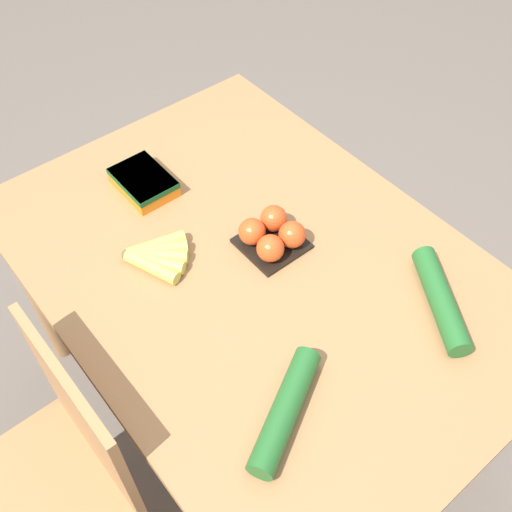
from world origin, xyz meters
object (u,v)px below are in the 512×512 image
(carrot_bag, at_px, (143,181))
(cucumber_near, at_px, (441,299))
(banana_bunch, at_px, (155,256))
(tomato_pack, at_px, (272,235))
(chair, at_px, (55,490))
(cucumber_far, at_px, (285,410))

(carrot_bag, bearing_deg, cucumber_near, -157.68)
(carrot_bag, xyz_separation_m, cucumber_near, (-0.76, -0.31, 0.00))
(banana_bunch, bearing_deg, carrot_bag, -26.58)
(banana_bunch, height_order, tomato_pack, tomato_pack)
(carrot_bag, bearing_deg, chair, 127.68)
(tomato_pack, bearing_deg, carrot_bag, 20.07)
(carrot_bag, distance_m, cucumber_near, 0.82)
(chair, bearing_deg, cucumber_far, 55.82)
(chair, relative_size, carrot_bag, 5.16)
(carrot_bag, bearing_deg, tomato_pack, -159.93)
(tomato_pack, relative_size, cucumber_near, 0.57)
(cucumber_far, bearing_deg, cucumber_near, -92.63)
(banana_bunch, bearing_deg, chair, 114.93)
(tomato_pack, relative_size, cucumber_far, 0.56)
(chair, xyz_separation_m, cucumber_far, (-0.29, -0.44, 0.31))
(banana_bunch, distance_m, cucumber_far, 0.51)
(chair, height_order, cucumber_far, chair)
(chair, bearing_deg, carrot_bag, 127.10)
(banana_bunch, distance_m, tomato_pack, 0.29)
(banana_bunch, height_order, cucumber_near, cucumber_near)
(chair, xyz_separation_m, banana_bunch, (0.21, -0.46, 0.30))
(chair, xyz_separation_m, carrot_bag, (0.45, -0.58, 0.31))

